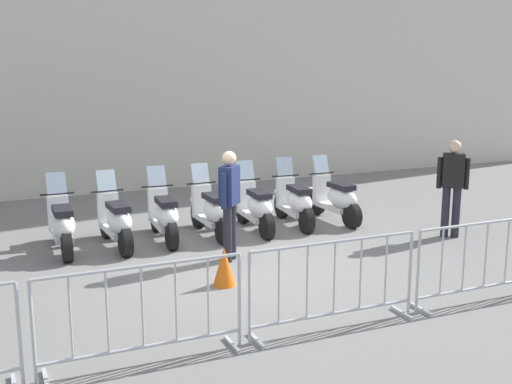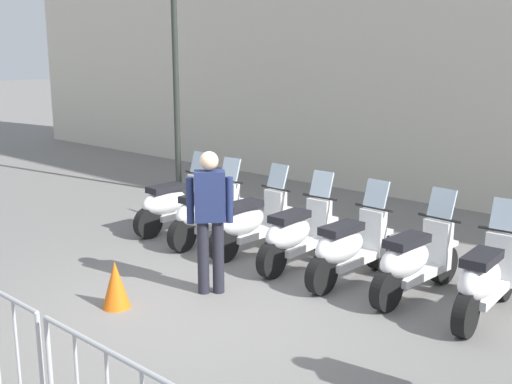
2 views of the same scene
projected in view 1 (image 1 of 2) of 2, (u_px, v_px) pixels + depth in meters
The scene contains 14 objects.
ground_plane at pixel (250, 265), 9.73m from camera, with size 120.00×120.00×0.00m, color slate.
motorcycle_0 at pixel (62, 226), 10.28m from camera, with size 0.56×1.73×1.24m.
motorcycle_1 at pixel (116, 222), 10.53m from camera, with size 0.60×1.72×1.24m.
motorcycle_2 at pixel (164, 216), 10.92m from camera, with size 0.56×1.72×1.24m.
motorcycle_3 at pixel (212, 211), 11.23m from camera, with size 0.56×1.73×1.24m.
motorcycle_4 at pixel (256, 207), 11.54m from camera, with size 0.56×1.72×1.24m.
motorcycle_5 at pixel (295, 203), 11.94m from camera, with size 0.56×1.72×1.24m.
motorcycle_6 at pixel (336, 199), 12.25m from camera, with size 0.60×1.72×1.24m.
barrier_segment_1 at pixel (143, 315), 6.47m from camera, with size 2.16×0.56×1.07m.
barrier_segment_2 at pixel (334, 285), 7.34m from camera, with size 2.16×0.56×1.07m.
barrier_segment_3 at pixel (485, 262), 8.21m from camera, with size 2.16×0.56×1.07m.
officer_near_row_end at pixel (229, 199), 9.78m from camera, with size 0.40×0.45×1.73m.
officer_mid_plaza at pixel (453, 183), 11.10m from camera, with size 0.48×0.38×1.73m.
traffic_cone at pixel (224, 266), 8.80m from camera, with size 0.32×0.32×0.55m, color orange.
Camera 1 is at (-3.06, -8.78, 3.08)m, focal length 44.49 mm.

